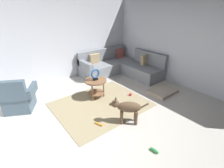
# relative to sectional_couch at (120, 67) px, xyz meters

# --- Properties ---
(ground_plane) EXTENTS (6.00, 6.00, 0.10)m
(ground_plane) POSITION_rel_sectional_couch_xyz_m (-1.99, -2.01, -0.34)
(ground_plane) COLOR beige
(wall_back) EXTENTS (6.00, 0.12, 2.70)m
(wall_back) POSITION_rel_sectional_couch_xyz_m (-1.99, 0.93, 1.06)
(wall_back) COLOR silver
(wall_back) RESTS_ON ground_plane
(wall_right) EXTENTS (0.12, 6.00, 2.70)m
(wall_right) POSITION_rel_sectional_couch_xyz_m (0.95, -2.01, 1.06)
(wall_right) COLOR silver
(wall_right) RESTS_ON ground_plane
(area_rug) EXTENTS (2.30, 1.90, 0.01)m
(area_rug) POSITION_rel_sectional_couch_xyz_m (-1.84, -1.31, -0.29)
(area_rug) COLOR tan
(area_rug) RESTS_ON ground_plane
(sectional_couch) EXTENTS (2.20, 2.25, 0.88)m
(sectional_couch) POSITION_rel_sectional_couch_xyz_m (0.00, 0.00, 0.00)
(sectional_couch) COLOR gray
(sectional_couch) RESTS_ON ground_plane
(armchair) EXTENTS (0.99, 0.91, 0.88)m
(armchair) POSITION_rel_sectional_couch_xyz_m (-3.55, -0.26, 0.03)
(armchair) COLOR #4C6070
(armchair) RESTS_ON ground_plane
(side_table) EXTENTS (0.60, 0.60, 0.54)m
(side_table) POSITION_rel_sectional_couch_xyz_m (-1.72, -0.92, 0.12)
(side_table) COLOR brown
(side_table) RESTS_ON ground_plane
(torus_sculpture) EXTENTS (0.28, 0.08, 0.33)m
(torus_sculpture) POSITION_rel_sectional_couch_xyz_m (-1.72, -0.92, 0.42)
(torus_sculpture) COLOR black
(torus_sculpture) RESTS_ON side_table
(dog_bed_mat) EXTENTS (0.80, 0.60, 0.09)m
(dog_bed_mat) POSITION_rel_sectional_couch_xyz_m (-0.01, -1.93, -0.25)
(dog_bed_mat) COLOR #B2A38E
(dog_bed_mat) RESTS_ON ground_plane
(dog) EXTENTS (0.66, 0.61, 0.63)m
(dog) POSITION_rel_sectional_couch_xyz_m (-1.81, -2.27, 0.09)
(dog) COLOR brown
(dog) RESTS_ON ground_plane
(dog_toy_ball) EXTENTS (0.09, 0.09, 0.09)m
(dog_toy_ball) POSITION_rel_sectional_couch_xyz_m (-0.90, -1.47, -0.25)
(dog_toy_ball) COLOR red
(dog_toy_ball) RESTS_ON ground_plane
(dog_toy_rope) EXTENTS (0.11, 0.20, 0.05)m
(dog_toy_rope) POSITION_rel_sectional_couch_xyz_m (-2.36, -1.97, -0.27)
(dog_toy_rope) COLOR orange
(dog_toy_rope) RESTS_ON ground_plane
(dog_toy_bone) EXTENTS (0.08, 0.19, 0.06)m
(dog_toy_bone) POSITION_rel_sectional_couch_xyz_m (-1.99, -3.19, -0.26)
(dog_toy_bone) COLOR green
(dog_toy_bone) RESTS_ON ground_plane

